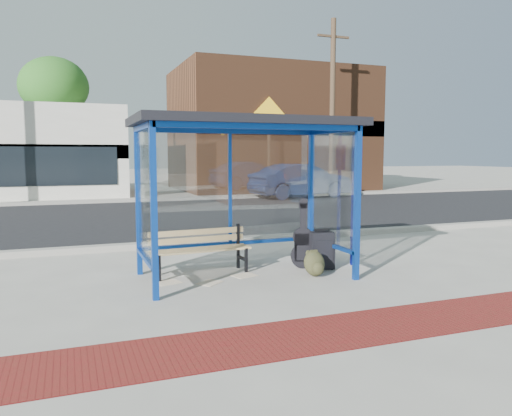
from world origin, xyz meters
name	(u,v)px	position (x,y,z in m)	size (l,w,h in m)	color
ground	(245,277)	(0.00, 0.00, 0.00)	(120.00, 120.00, 0.00)	#B2ADA0
brick_paver_strip	(327,332)	(0.00, -2.60, 0.01)	(60.00, 1.00, 0.01)	maroon
curb_near	(199,242)	(0.00, 2.90, 0.06)	(60.00, 0.25, 0.12)	gray
street_asphalt	(157,217)	(0.00, 8.00, 0.00)	(60.00, 10.00, 0.00)	black
curb_far	(136,200)	(0.00, 13.10, 0.06)	(60.00, 0.25, 0.12)	gray
far_sidewalk	(130,198)	(0.00, 15.00, 0.00)	(60.00, 4.00, 0.01)	#B2ADA0
bus_shelter	(243,142)	(0.00, 0.07, 2.07)	(3.30, 1.80, 2.42)	#0E3BA0
storefront_brown	(270,130)	(8.00, 18.49, 3.20)	(10.00, 7.08, 6.40)	#59331E
tree_mid	(54,87)	(-3.00, 22.00, 5.45)	(3.60, 3.60, 7.03)	#4C3826
tree_right	(314,99)	(12.50, 22.00, 5.45)	(3.60, 3.60, 7.03)	#4C3826
utility_pole_east	(332,106)	(9.00, 13.40, 4.11)	(1.60, 0.24, 8.00)	#4C3826
bench	(200,247)	(-0.60, 0.45, 0.42)	(1.60, 0.48, 0.75)	black
guitar_bag	(303,244)	(1.10, 0.24, 0.40)	(0.41, 0.25, 1.10)	black
suitcase	(322,250)	(1.35, 0.05, 0.31)	(0.42, 0.31, 0.67)	black
backpack	(315,264)	(1.02, -0.35, 0.19)	(0.35, 0.32, 0.41)	#2E2E19
sign_post	(354,193)	(2.01, 0.14, 1.24)	(0.09, 0.28, 2.20)	navy
newspaper_a	(169,283)	(-1.18, 0.07, 0.00)	(0.34, 0.27, 0.01)	white
newspaper_b	(245,276)	(0.01, 0.07, 0.00)	(0.35, 0.28, 0.01)	white
newspaper_c	(210,283)	(-0.61, -0.16, 0.00)	(0.36, 0.28, 0.01)	white
parked_car	(301,181)	(7.00, 12.50, 0.74)	(1.57, 4.49, 1.48)	#192548
fire_hydrant	(354,186)	(10.76, 14.19, 0.35)	(0.29, 0.19, 0.65)	#AE1A0C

